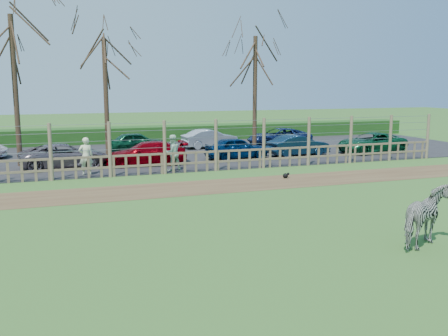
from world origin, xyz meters
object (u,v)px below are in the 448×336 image
object	(u,v)px
tree_left	(13,54)
tree_mid	(105,71)
visitor_b	(172,153)
car_2	(65,156)
car_6	(371,143)
car_11	(210,139)
car_12	(279,137)
zebra	(429,217)
visitor_a	(86,156)
car_3	(146,153)
car_4	(236,148)
tree_right	(255,66)
crow	(286,176)
car_5	(298,145)
car_10	(137,142)

from	to	relation	value
tree_left	tree_mid	size ratio (longest dim) A/B	1.15
visitor_b	car_2	world-z (taller)	visitor_b
car_6	tree_mid	bearing A→B (deg)	-104.11
car_11	car_12	world-z (taller)	same
tree_mid	car_12	xyz separation A→B (m)	(11.44, 2.11, -4.23)
zebra	car_2	world-z (taller)	zebra
zebra	visitor_a	distance (m)	15.36
car_3	car_4	xyz separation A→B (m)	(5.14, 0.53, 0.00)
tree_right	car_12	size ratio (longest dim) A/B	1.70
crow	car_5	distance (m)	7.05
tree_mid	car_10	xyz separation A→B (m)	(2.02, 2.44, -4.23)
crow	car_5	xyz separation A→B (m)	(3.71, 5.97, 0.52)
car_5	car_12	distance (m)	4.57
car_2	car_3	xyz separation A→B (m)	(3.97, -0.52, 0.00)
zebra	car_10	world-z (taller)	zebra
car_10	car_6	bearing A→B (deg)	-113.66
car_12	visitor_b	bearing A→B (deg)	-52.64
zebra	tree_right	bearing A→B (deg)	-38.21
tree_left	car_5	bearing A→B (deg)	-5.21
car_12	car_3	bearing A→B (deg)	-64.00
crow	car_2	size ratio (longest dim) A/B	0.07
car_4	crow	bearing A→B (deg)	176.11
tree_mid	car_6	world-z (taller)	tree_mid
zebra	car_5	xyz separation A→B (m)	(4.47, 15.72, -0.15)
car_10	car_11	world-z (taller)	same
visitor_a	visitor_b	world-z (taller)	same
car_3	car_10	xyz separation A→B (m)	(0.41, 5.28, 0.00)
car_2	car_4	bearing A→B (deg)	-97.53
car_2	car_5	size ratio (longest dim) A/B	1.19
tree_left	car_4	distance (m)	12.37
car_3	visitor_a	bearing A→B (deg)	-55.64
visitor_b	tree_right	bearing A→B (deg)	-155.85
car_6	car_12	world-z (taller)	same
car_6	tree_right	bearing A→B (deg)	-120.84
visitor_b	car_3	world-z (taller)	visitor_b
car_4	car_5	bearing A→B (deg)	-95.61
car_2	car_11	world-z (taller)	same
tree_mid	car_4	world-z (taller)	tree_mid
car_4	visitor_b	bearing A→B (deg)	116.69
car_4	car_6	distance (m)	8.59
car_2	car_10	size ratio (longest dim) A/B	1.23
car_5	crow	bearing A→B (deg)	143.19
tree_mid	car_2	world-z (taller)	tree_mid
zebra	car_11	world-z (taller)	zebra
tree_mid	car_10	size ratio (longest dim) A/B	1.94
tree_left	car_10	size ratio (longest dim) A/B	2.24
car_12	car_11	bearing A→B (deg)	-99.32
visitor_a	tree_left	bearing A→B (deg)	-50.79
visitor_b	car_6	world-z (taller)	visitor_b
car_2	visitor_b	bearing A→B (deg)	-125.68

